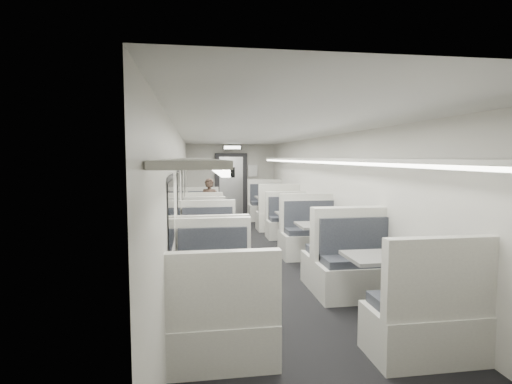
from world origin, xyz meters
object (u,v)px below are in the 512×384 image
object	(u,v)px
vestibule_door	(231,184)
booth_right_b	(296,228)
exit_sign	(232,147)
booth_left_c	(210,252)
booth_right_c	(325,246)
passenger	(209,205)
booth_left_b	(206,233)
booth_left_d	(217,296)
booth_right_d	(386,288)
booth_left_a	(203,214)
booth_right_a	(272,210)

from	to	relation	value
vestibule_door	booth_right_b	bearing A→B (deg)	-78.58
vestibule_door	exit_sign	size ratio (longest dim) A/B	3.39
booth_right_b	booth_left_c	bearing A→B (deg)	-134.68
booth_right_c	passenger	size ratio (longest dim) A/B	1.64
booth_left_b	vestibule_door	size ratio (longest dim) A/B	0.92
booth_left_c	vestibule_door	world-z (taller)	vestibule_door
booth_left_d	booth_right_d	world-z (taller)	booth_right_d
booth_left_b	booth_right_d	world-z (taller)	booth_right_d
passenger	vestibule_door	world-z (taller)	vestibule_door
booth_left_a	booth_right_d	distance (m)	7.23
booth_left_b	booth_right_a	world-z (taller)	booth_right_a
booth_left_c	booth_right_b	distance (m)	2.84
booth_left_d	booth_right_c	size ratio (longest dim) A/B	0.92
booth_right_a	booth_right_b	bearing A→B (deg)	-90.00
booth_left_b	passenger	size ratio (longest dim) A/B	1.37
booth_left_b	booth_right_b	world-z (taller)	booth_right_b
booth_left_b	booth_right_b	xyz separation A→B (m)	(2.00, 0.11, 0.03)
booth_right_b	exit_sign	world-z (taller)	exit_sign
booth_right_d	passenger	bearing A→B (deg)	106.84
booth_right_a	booth_left_b	bearing A→B (deg)	-125.28
booth_left_a	booth_right_b	xyz separation A→B (m)	(2.00, -2.67, 0.02)
booth_left_c	booth_right_a	distance (m)	5.14
booth_left_d	exit_sign	distance (m)	8.89
booth_left_b	booth_left_d	bearing A→B (deg)	-90.00
booth_right_c	booth_right_d	size ratio (longest dim) A/B	1.00
booth_right_a	booth_right_d	world-z (taller)	booth_right_a
booth_left_b	booth_left_c	xyz separation A→B (m)	(0.00, -1.91, 0.04)
booth_right_d	exit_sign	world-z (taller)	exit_sign
booth_left_c	booth_right_d	xyz separation A→B (m)	(2.00, -2.25, 0.03)
booth_right_d	booth_right_a	bearing A→B (deg)	90.00
booth_right_b	booth_right_d	xyz separation A→B (m)	(0.00, -4.28, 0.04)
passenger	booth_right_d	bearing A→B (deg)	-54.17
booth_left_a	booth_left_b	world-z (taller)	booth_left_a
vestibule_door	booth_left_a	bearing A→B (deg)	-113.67
booth_right_a	exit_sign	distance (m)	2.74
booth_right_b	exit_sign	xyz separation A→B (m)	(-1.00, 4.46, 1.91)
booth_left_b	booth_left_c	distance (m)	1.91
vestibule_door	exit_sign	bearing A→B (deg)	-90.00
booth_right_c	vestibule_door	bearing A→B (deg)	98.17
booth_right_c	exit_sign	distance (m)	6.81
booth_right_c	exit_sign	bearing A→B (deg)	98.78
booth_left_d	booth_right_b	bearing A→B (deg)	64.33
booth_left_c	passenger	xyz separation A→B (m)	(0.15, 3.87, 0.32)
booth_left_a	booth_left_d	size ratio (longest dim) A/B	0.93
booth_right_d	passenger	world-z (taller)	passenger
booth_right_c	vestibule_door	distance (m)	7.06
booth_left_b	booth_right_d	distance (m)	4.62
booth_left_d	vestibule_door	bearing A→B (deg)	83.74
booth_right_b	booth_right_c	size ratio (longest dim) A/B	0.90
booth_right_a	exit_sign	size ratio (longest dim) A/B	3.81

